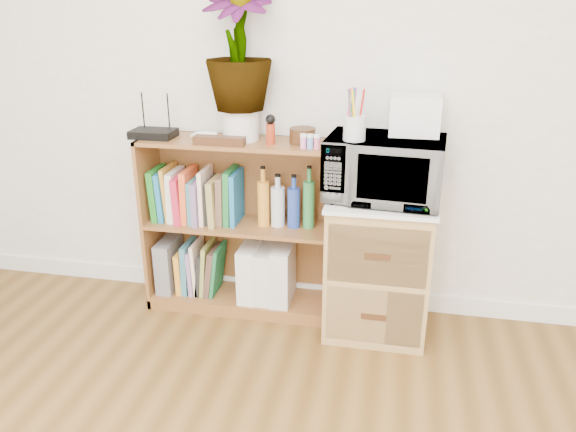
# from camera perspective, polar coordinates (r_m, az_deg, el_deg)

# --- Properties ---
(skirting_board) EXTENTS (4.00, 0.02, 0.10)m
(skirting_board) POSITION_cam_1_polar(r_m,az_deg,el_deg) (3.25, 1.87, -7.61)
(skirting_board) COLOR white
(skirting_board) RESTS_ON ground
(bookshelf) EXTENTS (1.00, 0.30, 0.95)m
(bookshelf) POSITION_cam_1_polar(r_m,az_deg,el_deg) (3.02, -5.04, -1.14)
(bookshelf) COLOR brown
(bookshelf) RESTS_ON ground
(wicker_unit) EXTENTS (0.50, 0.45, 0.70)m
(wicker_unit) POSITION_cam_1_polar(r_m,az_deg,el_deg) (2.89, 9.10, -5.09)
(wicker_unit) COLOR #9E7542
(wicker_unit) RESTS_ON ground
(microwave) EXTENTS (0.57, 0.41, 0.30)m
(microwave) POSITION_cam_1_polar(r_m,az_deg,el_deg) (2.70, 9.73, 4.76)
(microwave) COLOR white
(microwave) RESTS_ON wicker_unit
(pen_cup) EXTENTS (0.10, 0.10, 0.11)m
(pen_cup) POSITION_cam_1_polar(r_m,az_deg,el_deg) (2.57, 6.77, 8.86)
(pen_cup) COLOR silver
(pen_cup) RESTS_ON microwave
(small_appliance) EXTENTS (0.23, 0.19, 0.18)m
(small_appliance) POSITION_cam_1_polar(r_m,az_deg,el_deg) (2.73, 12.76, 9.97)
(small_appliance) COLOR white
(small_appliance) RESTS_ON microwave
(router) EXTENTS (0.22, 0.15, 0.04)m
(router) POSITION_cam_1_polar(r_m,az_deg,el_deg) (3.00, -13.51, 8.15)
(router) COLOR black
(router) RESTS_ON bookshelf
(white_bowl) EXTENTS (0.13, 0.13, 0.03)m
(white_bowl) POSITION_cam_1_polar(r_m,az_deg,el_deg) (2.89, -8.51, 7.91)
(white_bowl) COLOR white
(white_bowl) RESTS_ON bookshelf
(plant_pot) EXTENTS (0.18, 0.18, 0.15)m
(plant_pot) POSITION_cam_1_polar(r_m,az_deg,el_deg) (2.87, -4.82, 9.22)
(plant_pot) COLOR silver
(plant_pot) RESTS_ON bookshelf
(potted_plant) EXTENTS (0.34, 0.34, 0.60)m
(potted_plant) POSITION_cam_1_polar(r_m,az_deg,el_deg) (2.81, -5.06, 16.76)
(potted_plant) COLOR #3B7830
(potted_plant) RESTS_ON plant_pot
(trinket_box) EXTENTS (0.25, 0.06, 0.04)m
(trinket_box) POSITION_cam_1_polar(r_m,az_deg,el_deg) (2.79, -7.00, 7.61)
(trinket_box) COLOR #38220F
(trinket_box) RESTS_ON bookshelf
(kokeshi_doll) EXTENTS (0.04, 0.04, 0.10)m
(kokeshi_doll) POSITION_cam_1_polar(r_m,az_deg,el_deg) (2.77, -1.78, 8.32)
(kokeshi_doll) COLOR #9E2C13
(kokeshi_doll) RESTS_ON bookshelf
(wooden_bowl) EXTENTS (0.13, 0.13, 0.07)m
(wooden_bowl) POSITION_cam_1_polar(r_m,az_deg,el_deg) (2.79, 1.47, 8.16)
(wooden_bowl) COLOR #37210F
(wooden_bowl) RESTS_ON bookshelf
(paint_jars) EXTENTS (0.12, 0.04, 0.06)m
(paint_jars) POSITION_cam_1_polar(r_m,az_deg,el_deg) (2.69, 2.26, 7.46)
(paint_jars) COLOR pink
(paint_jars) RESTS_ON bookshelf
(file_box) EXTENTS (0.09, 0.23, 0.29)m
(file_box) POSITION_cam_1_polar(r_m,az_deg,el_deg) (3.26, -11.96, -4.78)
(file_box) COLOR slate
(file_box) RESTS_ON bookshelf
(magazine_holder_left) EXTENTS (0.10, 0.25, 0.31)m
(magazine_holder_left) POSITION_cam_1_polar(r_m,az_deg,el_deg) (3.10, -3.85, -5.60)
(magazine_holder_left) COLOR silver
(magazine_holder_left) RESTS_ON bookshelf
(magazine_holder_mid) EXTENTS (0.09, 0.24, 0.30)m
(magazine_holder_mid) POSITION_cam_1_polar(r_m,az_deg,el_deg) (3.08, -2.20, -5.85)
(magazine_holder_mid) COLOR silver
(magazine_holder_mid) RESTS_ON bookshelf
(magazine_holder_right) EXTENTS (0.10, 0.25, 0.32)m
(magazine_holder_right) POSITION_cam_1_polar(r_m,az_deg,el_deg) (3.06, -0.51, -5.83)
(magazine_holder_right) COLOR silver
(magazine_holder_right) RESTS_ON bookshelf
(cookbooks) EXTENTS (0.47, 0.20, 0.29)m
(cookbooks) POSITION_cam_1_polar(r_m,az_deg,el_deg) (3.03, -9.30, 1.96)
(cookbooks) COLOR #207A23
(cookbooks) RESTS_ON bookshelf
(liquor_bottles) EXTENTS (0.30, 0.07, 0.32)m
(liquor_bottles) POSITION_cam_1_polar(r_m,az_deg,el_deg) (2.90, -0.31, 1.60)
(liquor_bottles) COLOR orange
(liquor_bottles) RESTS_ON bookshelf
(lower_books) EXTENTS (0.25, 0.19, 0.30)m
(lower_books) POSITION_cam_1_polar(r_m,az_deg,el_deg) (3.20, -8.91, -5.27)
(lower_books) COLOR orange
(lower_books) RESTS_ON bookshelf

